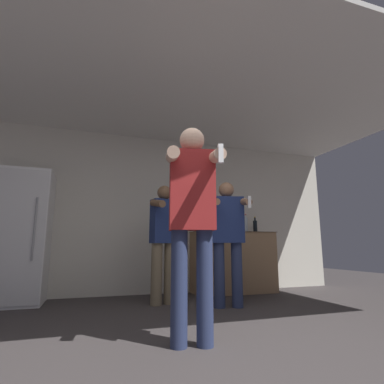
% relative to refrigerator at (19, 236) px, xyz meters
% --- Properties ---
extents(ground_plane, '(14.00, 14.00, 0.00)m').
position_rel_refrigerator_xyz_m(ground_plane, '(1.69, -2.76, -0.87)').
color(ground_plane, '#383333').
extents(wall_back, '(7.00, 0.06, 2.55)m').
position_rel_refrigerator_xyz_m(wall_back, '(1.69, 0.36, 0.41)').
color(wall_back, beige).
rests_on(wall_back, ground_plane).
extents(ceiling_slab, '(7.00, 3.61, 0.05)m').
position_rel_refrigerator_xyz_m(ceiling_slab, '(1.69, -1.21, 1.71)').
color(ceiling_slab, silver).
rests_on(ceiling_slab, wall_back).
extents(refrigerator, '(0.72, 0.69, 1.74)m').
position_rel_refrigerator_xyz_m(refrigerator, '(0.00, 0.00, 0.00)').
color(refrigerator, white).
rests_on(refrigerator, ground_plane).
extents(counter, '(1.36, 0.57, 0.97)m').
position_rel_refrigerator_xyz_m(counter, '(3.14, 0.06, -0.38)').
color(counter, '#997551').
rests_on(counter, ground_plane).
extents(bottle_red_label, '(0.07, 0.07, 0.27)m').
position_rel_refrigerator_xyz_m(bottle_red_label, '(3.56, 0.03, 0.21)').
color(bottle_red_label, black).
rests_on(bottle_red_label, counter).
extents(bottle_brown_liquor, '(0.10, 0.10, 0.24)m').
position_rel_refrigerator_xyz_m(bottle_brown_liquor, '(2.63, 0.03, 0.20)').
color(bottle_brown_liquor, maroon).
rests_on(bottle_brown_liquor, counter).
extents(bottle_amber_bourbon, '(0.06, 0.06, 0.31)m').
position_rel_refrigerator_xyz_m(bottle_amber_bourbon, '(3.38, 0.03, 0.23)').
color(bottle_amber_bourbon, silver).
rests_on(bottle_amber_bourbon, counter).
extents(bottle_green_wine, '(0.07, 0.07, 0.34)m').
position_rel_refrigerator_xyz_m(bottle_green_wine, '(2.83, 0.03, 0.24)').
color(bottle_green_wine, '#563314').
rests_on(bottle_green_wine, counter).
extents(person_woman_foreground, '(0.49, 0.51, 1.71)m').
position_rel_refrigerator_xyz_m(person_woman_foreground, '(1.65, -2.26, 0.13)').
color(person_woman_foreground, navy).
rests_on(person_woman_foreground, ground_plane).
extents(person_man_side, '(0.54, 0.55, 1.56)m').
position_rel_refrigerator_xyz_m(person_man_side, '(2.54, -1.02, 0.03)').
color(person_man_side, navy).
rests_on(person_man_side, ground_plane).
extents(person_spectator_back, '(0.47, 0.49, 1.55)m').
position_rel_refrigerator_xyz_m(person_spectator_back, '(1.82, -0.58, -0.01)').
color(person_spectator_back, '#75664C').
rests_on(person_spectator_back, ground_plane).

